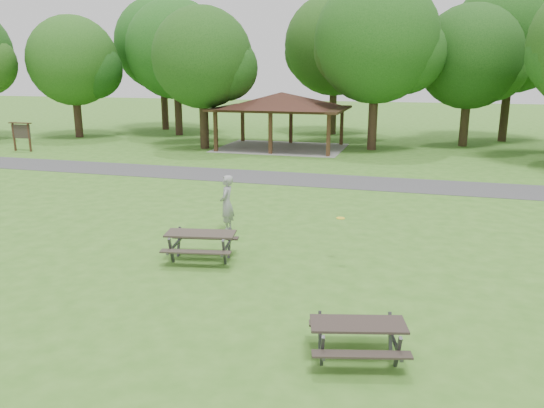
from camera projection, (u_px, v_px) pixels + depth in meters
The scene contains 16 objects.
ground at pixel (187, 293), 12.80m from camera, with size 160.00×160.00×0.00m, color #3B7320.
asphalt_path at pixel (308, 180), 25.85m from camera, with size 120.00×3.20×0.02m, color #414143.
pavilion at pixel (282, 103), 35.48m from camera, with size 8.60×7.01×3.76m.
notice_board at pixel (21, 131), 34.54m from camera, with size 1.60×0.30×1.88m.
tree_row_b at pixel (74, 64), 40.72m from camera, with size 7.14×6.80×9.28m.
tree_row_c at pixel (177, 52), 41.92m from camera, with size 8.19×7.80×10.67m.
tree_row_d at pixel (204, 61), 34.73m from camera, with size 6.93×6.60×9.27m.
tree_row_e at pixel (378, 44), 33.91m from camera, with size 8.40×8.00×11.02m.
tree_row_f at pixel (471, 60), 35.82m from camera, with size 7.35×7.00×9.55m.
tree_deep_a at pixel (163, 47), 45.83m from camera, with size 8.40×8.00×11.38m.
tree_deep_b at pixel (336, 48), 42.39m from camera, with size 8.40×8.00×11.13m.
tree_deep_c at pixel (514, 37), 37.89m from camera, with size 8.82×8.40×11.90m.
picnic_table_middle at pixel (201, 239), 14.83m from camera, with size 2.17×1.87×0.84m.
picnic_table_far at pixel (358, 332), 9.73m from camera, with size 2.03×1.78×0.76m.
frisbee_in_flight at pixel (341, 218), 14.52m from camera, with size 0.27×0.27×0.02m.
frisbee_thrower at pixel (227, 204), 17.40m from camera, with size 0.69×0.45×1.90m, color gray.
Camera 1 is at (5.21, -10.87, 5.24)m, focal length 35.00 mm.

